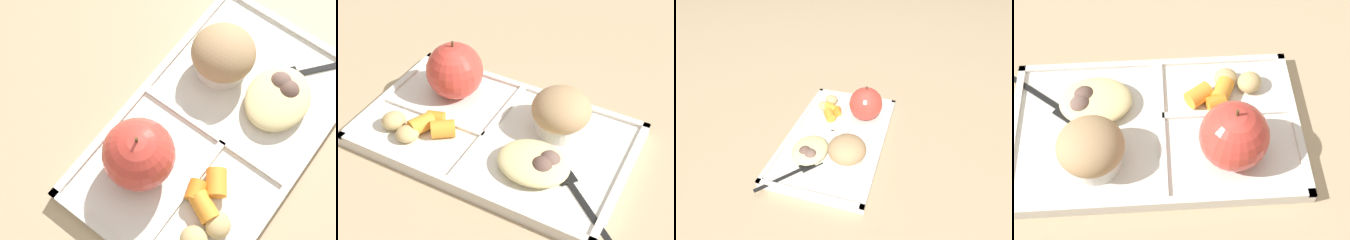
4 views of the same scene
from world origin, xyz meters
The scene contains 13 objects.
ground centered at (0.00, 0.00, 0.00)m, with size 6.00×6.00×0.00m, color tan.
lunch_tray centered at (0.00, 0.00, 0.01)m, with size 0.39×0.23×0.02m.
green_apple centered at (-0.10, 0.05, 0.06)m, with size 0.09×0.09×0.10m.
bran_muffin centered at (0.08, 0.05, 0.05)m, with size 0.09×0.09×0.07m.
carrot_slice_near_corner centered at (-0.10, -0.05, 0.03)m, with size 0.02×0.02×0.03m, color orange.
carrot_slice_large centered at (-0.06, -0.04, 0.03)m, with size 0.03×0.03×0.03m, color orange.
carrot_slice_center centered at (-0.08, -0.03, 0.03)m, with size 0.02×0.02×0.02m, color orange.
potato_chunk_large centered at (-0.14, -0.06, 0.03)m, with size 0.04×0.03×0.03m, color tan.
potato_chunk_wedge centered at (-0.10, -0.07, 0.03)m, with size 0.03×0.03×0.02m, color tan.
egg_noodle_pile centered at (0.08, -0.04, 0.03)m, with size 0.10×0.08×0.03m, color beige.
meatball_side centered at (0.09, -0.05, 0.03)m, with size 0.03×0.03×0.03m, color brown.
meatball_center centered at (0.10, -0.03, 0.03)m, with size 0.03×0.03×0.03m, color brown.
plastic_fork centered at (0.14, -0.05, 0.02)m, with size 0.13×0.11×0.00m.
Camera 4 is at (-0.01, 0.39, 0.59)m, focal length 54.69 mm.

